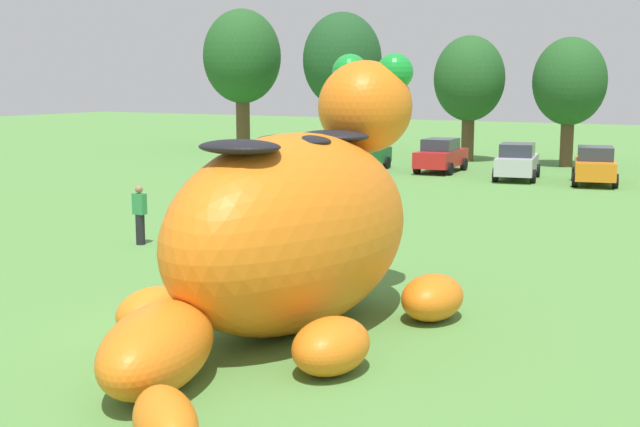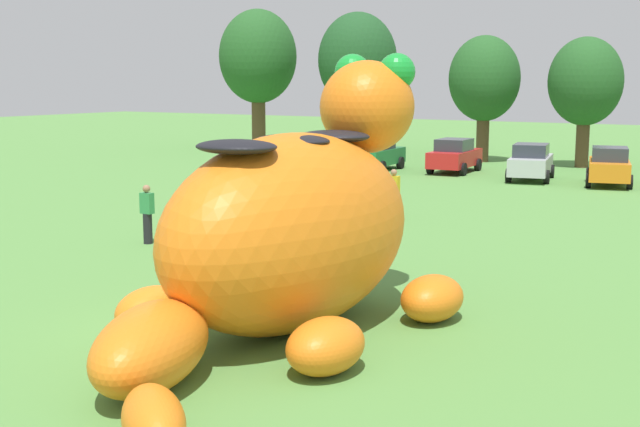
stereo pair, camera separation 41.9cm
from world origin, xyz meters
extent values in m
plane|color=#568E42|center=(0.00, 0.00, 0.00)|extent=(160.00, 160.00, 0.00)
ellipsoid|color=orange|center=(1.38, 1.14, 1.86)|extent=(3.48, 6.69, 3.71)
ellipsoid|color=orange|center=(1.45, 3.95, 4.11)|extent=(2.02, 2.21, 1.96)
sphere|color=green|center=(0.92, 4.25, 4.85)|extent=(0.78, 0.78, 0.78)
sphere|color=green|center=(2.00, 4.23, 4.85)|extent=(0.78, 0.78, 0.78)
ellipsoid|color=black|center=(1.42, 2.63, 3.57)|extent=(1.52, 1.23, 0.25)
ellipsoid|color=black|center=(1.38, 1.14, 3.57)|extent=(1.52, 1.23, 0.25)
ellipsoid|color=black|center=(1.33, -0.51, 3.57)|extent=(1.52, 1.23, 0.25)
ellipsoid|color=orange|center=(-0.64, 3.01, 0.45)|extent=(1.18, 1.62, 0.91)
ellipsoid|color=orange|center=(3.49, 2.90, 0.45)|extent=(1.18, 1.62, 0.91)
ellipsoid|color=orange|center=(-0.57, -0.62, 0.45)|extent=(1.18, 1.62, 0.91)
ellipsoid|color=orange|center=(3.22, -0.73, 0.45)|extent=(1.18, 1.62, 0.91)
ellipsoid|color=orange|center=(1.27, -2.66, 0.65)|extent=(2.35, 3.29, 1.30)
ellipsoid|color=orange|center=(2.80, -4.30, 0.40)|extent=(1.82, 1.70, 0.79)
cube|color=#1E7238|center=(-10.15, 26.79, 0.72)|extent=(2.02, 4.22, 0.80)
cube|color=#2D333D|center=(-10.14, 26.64, 1.42)|extent=(1.65, 2.08, 0.60)
cylinder|color=black|center=(-11.10, 27.99, 0.32)|extent=(0.29, 0.66, 0.64)
cylinder|color=black|center=(-9.41, 28.13, 0.32)|extent=(0.29, 0.66, 0.64)
cylinder|color=black|center=(-10.90, 25.46, 0.32)|extent=(0.29, 0.66, 0.64)
cylinder|color=black|center=(-9.21, 25.59, 0.32)|extent=(0.29, 0.66, 0.64)
cube|color=red|center=(-6.29, 28.02, 0.72)|extent=(1.99, 4.21, 0.80)
cube|color=#2D333D|center=(-6.28, 27.87, 1.42)|extent=(1.63, 2.07, 0.60)
cylinder|color=black|center=(-7.23, 29.22, 0.32)|extent=(0.29, 0.66, 0.64)
cylinder|color=black|center=(-5.54, 29.35, 0.32)|extent=(0.29, 0.66, 0.64)
cylinder|color=black|center=(-7.05, 26.69, 0.32)|extent=(0.29, 0.66, 0.64)
cylinder|color=black|center=(-5.35, 26.81, 0.32)|extent=(0.29, 0.66, 0.64)
cube|color=#B7BABF|center=(-1.96, 26.76, 0.72)|extent=(2.47, 4.35, 0.80)
cube|color=#2D333D|center=(-1.93, 26.61, 1.42)|extent=(1.85, 2.22, 0.60)
cylinder|color=black|center=(-3.04, 27.84, 0.32)|extent=(0.36, 0.67, 0.64)
cylinder|color=black|center=(-1.37, 28.17, 0.32)|extent=(0.36, 0.67, 0.64)
cylinder|color=black|center=(-2.55, 25.35, 0.32)|extent=(0.36, 0.67, 0.64)
cylinder|color=black|center=(-0.88, 25.68, 0.32)|extent=(0.36, 0.67, 0.64)
cube|color=orange|center=(1.61, 26.70, 0.72)|extent=(2.61, 4.38, 0.80)
cube|color=#2D333D|center=(1.65, 26.55, 1.42)|extent=(1.91, 2.26, 0.60)
cylinder|color=black|center=(0.49, 27.74, 0.32)|extent=(0.38, 0.68, 0.64)
cylinder|color=black|center=(2.15, 28.13, 0.32)|extent=(0.38, 0.68, 0.64)
cylinder|color=black|center=(1.08, 25.26, 0.32)|extent=(0.38, 0.68, 0.64)
cylinder|color=black|center=(2.74, 25.66, 0.32)|extent=(0.38, 0.68, 0.64)
cylinder|color=brown|center=(-23.99, 35.70, 1.66)|extent=(0.95, 0.95, 3.33)
ellipsoid|color=#235623|center=(-23.99, 35.70, 6.26)|extent=(5.33, 5.33, 6.39)
cylinder|color=brown|center=(-16.13, 35.56, 1.57)|extent=(0.90, 0.90, 3.14)
ellipsoid|color=#1E4C23|center=(-16.13, 35.56, 5.91)|extent=(5.03, 5.03, 6.04)
cylinder|color=brown|center=(-7.09, 34.11, 1.26)|extent=(0.72, 0.72, 2.53)
ellipsoid|color=#235623|center=(-7.09, 34.11, 4.75)|extent=(4.04, 4.04, 4.85)
cylinder|color=brown|center=(-1.37, 33.88, 1.22)|extent=(0.70, 0.70, 2.44)
ellipsoid|color=#235623|center=(-1.37, 33.88, 4.59)|extent=(3.91, 3.91, 4.69)
cylinder|color=#726656|center=(-5.24, 11.02, 0.44)|extent=(0.26, 0.26, 0.88)
cube|color=red|center=(-5.24, 11.02, 1.18)|extent=(0.38, 0.22, 0.60)
sphere|color=brown|center=(-5.24, 11.02, 1.60)|extent=(0.22, 0.22, 0.22)
cylinder|color=#2D334C|center=(-2.52, 13.36, 0.44)|extent=(0.26, 0.26, 0.88)
cube|color=gold|center=(-2.52, 13.36, 1.18)|extent=(0.38, 0.22, 0.60)
sphere|color=#9E7051|center=(-2.52, 13.36, 1.60)|extent=(0.22, 0.22, 0.22)
cylinder|color=black|center=(-6.69, 5.85, 0.44)|extent=(0.26, 0.26, 0.88)
cube|color=#338C4C|center=(-6.69, 5.85, 1.18)|extent=(0.38, 0.22, 0.60)
sphere|color=#9E7051|center=(-6.69, 5.85, 1.60)|extent=(0.22, 0.22, 0.22)
camera|label=1|loc=(9.47, -12.01, 4.69)|focal=46.84mm
camera|label=2|loc=(9.84, -11.79, 4.69)|focal=46.84mm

